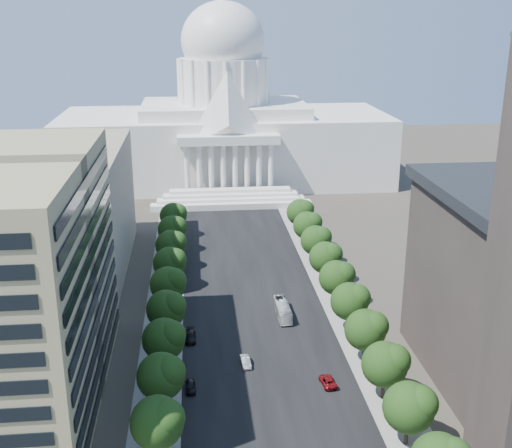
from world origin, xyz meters
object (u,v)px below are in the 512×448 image
object	(u,v)px
car_dark_a	(191,387)
car_dark_b	(190,336)
car_silver	(246,362)
car_red	(328,381)
city_bus	(283,310)

from	to	relation	value
car_dark_a	car_dark_b	bearing A→B (deg)	87.85
car_silver	car_dark_b	bearing A→B (deg)	128.53
car_dark_a	car_red	world-z (taller)	car_dark_a
car_silver	car_dark_b	world-z (taller)	car_dark_b
car_dark_a	car_silver	world-z (taller)	car_silver
car_dark_a	city_bus	size ratio (longest dim) A/B	0.39
car_silver	car_red	xyz separation A→B (m)	(13.42, -7.77, -0.05)
car_dark_b	city_bus	bearing A→B (deg)	25.11
car_red	car_dark_b	distance (m)	29.54
car_dark_b	car_red	bearing A→B (deg)	-36.66
car_silver	car_dark_b	size ratio (longest dim) A/B	0.82
car_dark_a	car_dark_b	xyz separation A→B (m)	(0.00, 17.54, 0.07)
car_dark_a	car_silver	bearing A→B (deg)	33.76
car_dark_a	car_silver	xyz separation A→B (m)	(9.88, 7.15, 0.02)
car_silver	car_red	bearing A→B (deg)	-35.11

